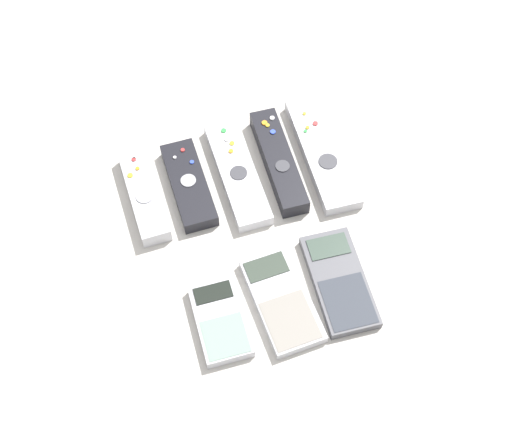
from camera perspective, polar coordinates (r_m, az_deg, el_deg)
ground_plane at (r=1.04m, az=0.48°, el=-1.78°), size 3.00×3.00×0.00m
remote_0 at (r=1.09m, az=-8.94°, el=2.30°), size 0.05×0.17×0.03m
remote_1 at (r=1.09m, az=-5.39°, el=3.14°), size 0.05×0.15×0.03m
remote_2 at (r=1.10m, az=-1.63°, el=4.06°), size 0.06×0.20×0.02m
remote_3 at (r=1.11m, az=1.81°, el=5.03°), size 0.05×0.19×0.03m
remote_4 at (r=1.13m, az=5.34°, el=5.70°), size 0.07×0.22×0.02m
calculator_0 at (r=0.98m, az=-2.86°, el=-7.76°), size 0.07×0.12×0.02m
calculator_1 at (r=0.99m, az=1.89°, el=-6.17°), size 0.08×0.16×0.02m
calculator_2 at (r=1.01m, az=6.68°, el=-4.57°), size 0.08×0.16×0.02m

